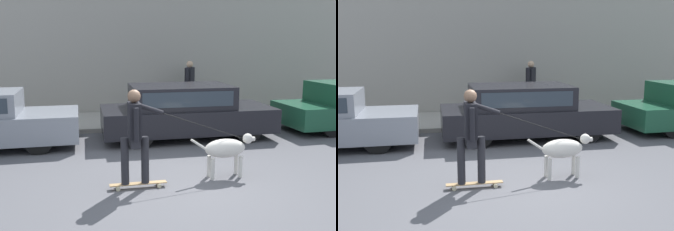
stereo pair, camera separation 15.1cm
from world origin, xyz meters
TOP-DOWN VIEW (x-y plane):
  - ground_plane at (0.00, 0.00)m, footprint 36.00×36.00m
  - back_wall at (0.00, 6.98)m, footprint 32.00×0.30m
  - sidewalk_curb at (0.00, 5.53)m, footprint 30.00×2.56m
  - parked_car_1 at (1.03, 3.27)m, footprint 4.22×1.85m
  - dog at (0.97, 0.28)m, footprint 1.20×0.36m
  - skateboarder at (-0.66, 0.08)m, footprint 2.48×0.53m
  - pedestrian_with_bag at (1.94, 6.07)m, footprint 0.47×0.64m

SIDE VIEW (x-z plane):
  - ground_plane at x=0.00m, z-range 0.00..0.00m
  - sidewalk_curb at x=0.00m, z-range 0.00..0.12m
  - dog at x=0.97m, z-range 0.13..0.89m
  - parked_car_1 at x=1.03m, z-range -0.01..1.32m
  - skateboarder at x=-0.66m, z-range 0.12..1.75m
  - pedestrian_with_bag at x=1.94m, z-range 0.21..1.86m
  - back_wall at x=0.00m, z-range 0.00..4.43m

